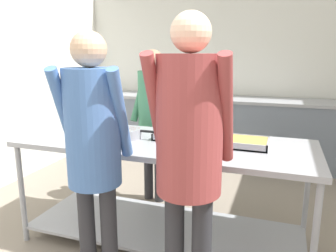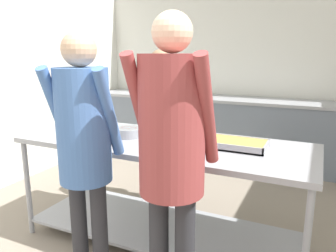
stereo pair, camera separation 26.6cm
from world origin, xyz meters
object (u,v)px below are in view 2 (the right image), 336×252
guest_serving_left (84,137)px  cook_behind_counter (160,109)px  plate_stack (94,131)px  guest_serving_right (172,142)px  sauce_pan (129,132)px  serving_tray_vegetables (235,144)px  water_bottle (167,86)px  serving_tray_roast (179,136)px

guest_serving_left → cook_behind_counter: size_ratio=1.06×
plate_stack → guest_serving_right: bearing=-33.3°
guest_serving_left → guest_serving_right: 0.61m
sauce_pan → serving_tray_vegetables: bearing=4.4°
serving_tray_vegetables → guest_serving_right: size_ratio=0.26×
water_bottle → sauce_pan: bearing=-71.9°
serving_tray_vegetables → cook_behind_counter: cook_behind_counter is taller
plate_stack → guest_serving_left: bearing=-55.8°
sauce_pan → guest_serving_right: bearing=-44.8°
plate_stack → water_bottle: size_ratio=1.04×
water_bottle → serving_tray_roast: bearing=-62.5°
serving_tray_roast → cook_behind_counter: bearing=127.9°
guest_serving_right → sauce_pan: bearing=135.2°
guest_serving_right → serving_tray_roast: bearing=110.5°
serving_tray_vegetables → guest_serving_left: 1.09m
plate_stack → serving_tray_vegetables: 1.23m
serving_tray_roast → cook_behind_counter: 0.79m
water_bottle → guest_serving_left: bearing=-73.8°
sauce_pan → guest_serving_right: guest_serving_right is taller
guest_serving_left → cook_behind_counter: bearing=97.3°
serving_tray_roast → cook_behind_counter: (-0.48, 0.62, 0.09)m
plate_stack → serving_tray_vegetables: bearing=3.6°
serving_tray_roast → water_bottle: water_bottle is taller
plate_stack → serving_tray_vegetables: (1.23, 0.08, 0.01)m
guest_serving_right → cook_behind_counter: bearing=118.7°
serving_tray_roast → guest_serving_left: (-0.30, -0.80, 0.15)m
serving_tray_vegetables → guest_serving_right: guest_serving_right is taller
plate_stack → guest_serving_left: (0.47, -0.69, 0.16)m
serving_tray_roast → water_bottle: bearing=117.5°
guest_serving_left → serving_tray_vegetables: bearing=45.2°
plate_stack → sauce_pan: sauce_pan is taller
guest_serving_right → cook_behind_counter: size_ratio=1.11×
cook_behind_counter → plate_stack: bearing=-111.5°
sauce_pan → guest_serving_left: guest_serving_left is taller
serving_tray_roast → serving_tray_vegetables: bearing=-4.5°
sauce_pan → cook_behind_counter: cook_behind_counter is taller
guest_serving_left → water_bottle: size_ratio=6.80×
serving_tray_vegetables → cook_behind_counter: (-0.94, 0.65, 0.09)m
plate_stack → serving_tray_roast: serving_tray_roast is taller
sauce_pan → cook_behind_counter: bearing=95.2°
guest_serving_left → water_bottle: (-0.90, 3.11, -0.01)m
cook_behind_counter → serving_tray_roast: bearing=-52.1°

